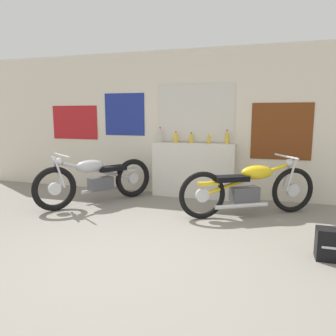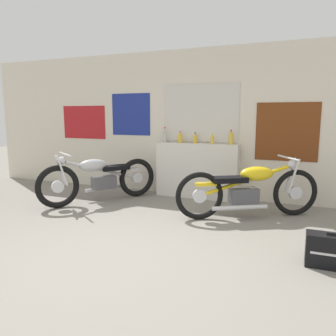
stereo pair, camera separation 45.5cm
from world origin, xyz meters
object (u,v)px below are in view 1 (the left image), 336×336
bottle_right_center (209,139)px  bottle_leftmost (160,136)px  bottle_center (191,138)px  bottle_left_center (176,138)px  bottle_rightmost (227,138)px  motorcycle_yellow (249,188)px  motorcycle_silver (97,179)px

bottle_right_center → bottle_leftmost: bearing=178.2°
bottle_center → bottle_right_center: bottle_center is taller
bottle_leftmost → bottle_left_center: size_ratio=1.36×
bottle_rightmost → motorcycle_yellow: 1.25m
bottle_leftmost → motorcycle_silver: (-0.87, -0.98, -0.73)m
bottle_left_center → bottle_right_center: 0.64m
bottle_center → motorcycle_silver: bearing=-146.1°
motorcycle_yellow → motorcycle_silver: (-2.64, -0.07, -0.01)m
motorcycle_yellow → bottle_right_center: bearing=132.7°
bottle_right_center → motorcycle_yellow: (0.81, -0.88, -0.68)m
bottle_left_center → bottle_rightmost: bearing=0.5°
bottle_right_center → bottle_rightmost: (0.33, 0.03, 0.03)m
bottle_leftmost → motorcycle_silver: bearing=-131.5°
bottle_right_center → motorcycle_silver: bottle_right_center is taller
motorcycle_silver → bottle_leftmost: bearing=48.5°
bottle_leftmost → bottle_left_center: 0.32m
bottle_center → motorcycle_yellow: bearing=-38.7°
bottle_left_center → bottle_right_center: bottle_left_center is taller
bottle_center → motorcycle_silver: 1.92m
bottle_leftmost → bottle_center: size_ratio=1.47×
bottle_center → motorcycle_yellow: bottle_center is taller
bottle_left_center → bottle_rightmost: size_ratio=0.82×
bottle_left_center → motorcycle_yellow: size_ratio=0.11×
bottle_leftmost → bottle_rightmost: bottle_leftmost is taller
bottle_left_center → motorcycle_silver: (-1.19, -0.97, -0.70)m
bottle_right_center → motorcycle_silver: 2.17m
bottle_right_center → bottle_rightmost: 0.34m
bottle_leftmost → motorcycle_yellow: (1.77, -0.91, -0.73)m
bottle_rightmost → motorcycle_silver: bottle_rightmost is taller
bottle_rightmost → motorcycle_silver: 2.48m
bottle_rightmost → bottle_center: bearing=178.9°
bottle_left_center → bottle_center: (0.30, 0.02, -0.01)m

